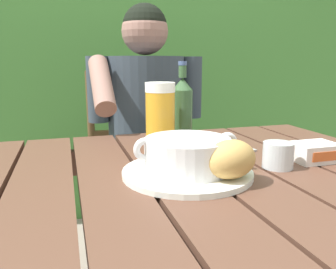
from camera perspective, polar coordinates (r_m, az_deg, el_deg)
dining_table at (r=0.79m, az=0.76°, el=-13.42°), size 1.23×0.87×0.76m
hedge_backdrop at (r=2.47m, az=-12.77°, el=17.37°), size 3.71×0.87×3.00m
chair_near_diner at (r=1.67m, az=-4.84°, el=-5.96°), size 0.46×0.46×0.96m
person_eating at (r=1.42m, az=-3.44°, el=0.88°), size 0.48×0.47×1.23m
serving_plate at (r=0.74m, az=3.25°, el=-6.37°), size 0.28×0.28×0.01m
soup_bowl at (r=0.73m, az=3.29°, el=-3.18°), size 0.23×0.18×0.08m
bread_roll at (r=0.68m, az=10.52°, el=-4.10°), size 0.14×0.12×0.08m
beer_glass at (r=0.91m, az=-1.32°, el=2.94°), size 0.08×0.08×0.19m
beer_bottle at (r=0.99m, az=2.41°, el=4.15°), size 0.06×0.06×0.24m
water_glass_small at (r=0.82m, az=18.06°, el=-3.33°), size 0.07×0.07×0.06m
butter_tub at (r=0.91m, az=23.42°, el=-2.72°), size 0.11×0.08×0.04m
table_knife at (r=0.89m, az=10.13°, el=-3.41°), size 0.16×0.07×0.01m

